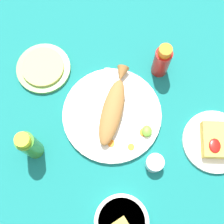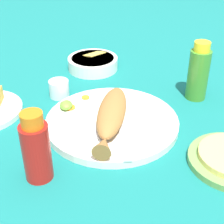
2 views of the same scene
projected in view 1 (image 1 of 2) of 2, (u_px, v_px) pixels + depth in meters
ground_plane at (112, 115)px, 1.01m from camera, size 4.00×4.00×0.00m
main_plate at (112, 115)px, 1.00m from camera, size 0.32×0.32×0.02m
fried_fish at (113, 107)px, 0.98m from camera, size 0.27×0.11×0.04m
fork_near at (107, 90)px, 1.02m from camera, size 0.19×0.02×0.00m
fork_far at (122, 91)px, 1.02m from camera, size 0.17×0.10×0.00m
carrot_slice_near at (110, 143)px, 0.97m from camera, size 0.02×0.02×0.00m
carrot_slice_mid at (131, 147)px, 0.96m from camera, size 0.02×0.02×0.00m
carrot_slice_far at (144, 132)px, 0.98m from camera, size 0.03×0.03×0.00m
lime_wedge_main at (147, 131)px, 0.97m from camera, size 0.04×0.03×0.02m
hot_sauce_bottle_red at (162, 61)px, 1.00m from camera, size 0.05×0.05×0.15m
hot_sauce_bottle_green at (29, 145)px, 0.91m from camera, size 0.06×0.06×0.16m
salt_cup at (154, 163)px, 0.95m from camera, size 0.05×0.05×0.05m
side_plate_fries at (214, 142)px, 0.98m from camera, size 0.20×0.20×0.01m
fries_pile at (217, 140)px, 0.96m from camera, size 0.11×0.09×0.04m
guacamole_bowl at (121, 222)px, 0.90m from camera, size 0.16×0.16×0.05m
tortilla_plate at (44, 69)px, 1.05m from camera, size 0.18×0.18×0.01m
tortilla_stack at (43, 67)px, 1.04m from camera, size 0.14×0.14×0.01m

